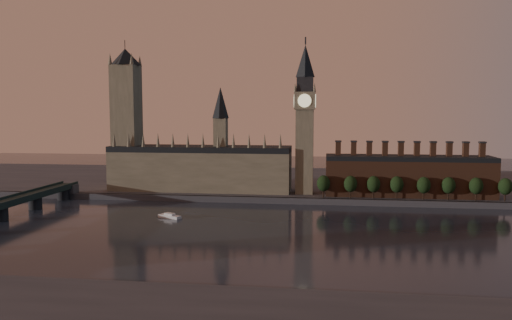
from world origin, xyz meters
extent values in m
plane|color=black|center=(0.00, 0.00, 0.00)|extent=(900.00, 900.00, 0.00)
cube|color=#47474C|center=(0.00, 90.00, 2.00)|extent=(900.00, 4.00, 4.00)
cube|color=#47474C|center=(0.00, 180.00, 2.00)|extent=(900.00, 180.00, 4.00)
cube|color=#80745B|center=(-65.00, 115.00, 18.00)|extent=(130.00, 30.00, 28.00)
cube|color=black|center=(-65.00, 115.00, 34.00)|extent=(130.00, 30.00, 4.00)
cube|color=#80745B|center=(-50.00, 115.00, 44.00)|extent=(9.00, 9.00, 24.00)
cone|color=black|center=(-50.00, 115.00, 67.00)|extent=(12.00, 12.00, 22.00)
cone|color=#80745B|center=(-124.00, 101.00, 41.00)|extent=(2.60, 2.60, 10.00)
cone|color=#80745B|center=(-113.27, 101.00, 41.00)|extent=(2.60, 2.60, 10.00)
cone|color=#80745B|center=(-102.55, 101.00, 41.00)|extent=(2.60, 2.60, 10.00)
cone|color=#80745B|center=(-91.82, 101.00, 41.00)|extent=(2.60, 2.60, 10.00)
cone|color=#80745B|center=(-81.09, 101.00, 41.00)|extent=(2.60, 2.60, 10.00)
cone|color=#80745B|center=(-70.36, 101.00, 41.00)|extent=(2.60, 2.60, 10.00)
cone|color=#80745B|center=(-59.64, 101.00, 41.00)|extent=(2.60, 2.60, 10.00)
cone|color=#80745B|center=(-48.91, 101.00, 41.00)|extent=(2.60, 2.60, 10.00)
cone|color=#80745B|center=(-38.18, 101.00, 41.00)|extent=(2.60, 2.60, 10.00)
cone|color=#80745B|center=(-27.45, 101.00, 41.00)|extent=(2.60, 2.60, 10.00)
cone|color=#80745B|center=(-16.73, 101.00, 41.00)|extent=(2.60, 2.60, 10.00)
cone|color=#80745B|center=(-6.00, 101.00, 41.00)|extent=(2.60, 2.60, 10.00)
cube|color=#80745B|center=(-120.00, 115.00, 49.00)|extent=(18.00, 18.00, 90.00)
cone|color=black|center=(-120.00, 115.00, 100.00)|extent=(24.00, 24.00, 12.00)
cylinder|color=#232326|center=(-120.00, 115.00, 106.00)|extent=(0.50, 0.50, 12.00)
cone|color=#80745B|center=(-128.00, 107.00, 98.00)|extent=(3.00, 3.00, 8.00)
cone|color=#80745B|center=(-112.00, 107.00, 98.00)|extent=(3.00, 3.00, 8.00)
cone|color=#80745B|center=(-128.00, 123.00, 98.00)|extent=(3.00, 3.00, 8.00)
cone|color=#80745B|center=(-112.00, 123.00, 98.00)|extent=(3.00, 3.00, 8.00)
cube|color=#80745B|center=(10.00, 110.00, 33.00)|extent=(12.00, 12.00, 58.00)
cube|color=#80745B|center=(10.00, 110.00, 68.00)|extent=(14.00, 14.00, 12.00)
cube|color=#232326|center=(10.00, 110.00, 79.00)|extent=(11.00, 11.00, 10.00)
cone|color=black|center=(10.00, 110.00, 95.00)|extent=(13.00, 13.00, 22.00)
cylinder|color=#232326|center=(10.00, 110.00, 108.50)|extent=(1.00, 1.00, 5.00)
cylinder|color=beige|center=(10.00, 102.80, 68.00)|extent=(9.00, 0.50, 9.00)
cylinder|color=beige|center=(10.00, 117.20, 68.00)|extent=(9.00, 0.50, 9.00)
cylinder|color=beige|center=(2.80, 110.00, 68.00)|extent=(0.50, 9.00, 9.00)
cylinder|color=beige|center=(17.20, 110.00, 68.00)|extent=(0.50, 9.00, 9.00)
cone|color=#80745B|center=(3.50, 103.50, 77.00)|extent=(2.00, 2.00, 6.00)
cone|color=#80745B|center=(16.50, 103.50, 77.00)|extent=(2.00, 2.00, 6.00)
cone|color=#80745B|center=(3.50, 116.50, 77.00)|extent=(2.00, 2.00, 6.00)
cone|color=#80745B|center=(16.50, 116.50, 77.00)|extent=(2.00, 2.00, 6.00)
cube|color=brown|center=(80.00, 110.00, 16.00)|extent=(110.00, 25.00, 24.00)
cube|color=black|center=(80.00, 110.00, 29.50)|extent=(110.00, 25.00, 3.00)
cube|color=brown|center=(33.00, 110.00, 35.50)|extent=(3.50, 3.50, 9.00)
cube|color=#232326|center=(33.00, 110.00, 40.50)|extent=(4.20, 4.20, 1.00)
cube|color=brown|center=(43.44, 110.00, 35.50)|extent=(3.50, 3.50, 9.00)
cube|color=#232326|center=(43.44, 110.00, 40.50)|extent=(4.20, 4.20, 1.00)
cube|color=brown|center=(53.89, 110.00, 35.50)|extent=(3.50, 3.50, 9.00)
cube|color=#232326|center=(53.89, 110.00, 40.50)|extent=(4.20, 4.20, 1.00)
cube|color=brown|center=(64.33, 110.00, 35.50)|extent=(3.50, 3.50, 9.00)
cube|color=#232326|center=(64.33, 110.00, 40.50)|extent=(4.20, 4.20, 1.00)
cube|color=brown|center=(74.78, 110.00, 35.50)|extent=(3.50, 3.50, 9.00)
cube|color=#232326|center=(74.78, 110.00, 40.50)|extent=(4.20, 4.20, 1.00)
cube|color=brown|center=(85.22, 110.00, 35.50)|extent=(3.50, 3.50, 9.00)
cube|color=#232326|center=(85.22, 110.00, 40.50)|extent=(4.20, 4.20, 1.00)
cube|color=brown|center=(95.67, 110.00, 35.50)|extent=(3.50, 3.50, 9.00)
cube|color=#232326|center=(95.67, 110.00, 40.50)|extent=(4.20, 4.20, 1.00)
cube|color=brown|center=(106.11, 110.00, 35.50)|extent=(3.50, 3.50, 9.00)
cube|color=#232326|center=(106.11, 110.00, 40.50)|extent=(4.20, 4.20, 1.00)
cube|color=brown|center=(116.56, 110.00, 35.50)|extent=(3.50, 3.50, 9.00)
cube|color=#232326|center=(116.56, 110.00, 40.50)|extent=(4.20, 4.20, 1.00)
cube|color=brown|center=(127.00, 110.00, 35.50)|extent=(3.50, 3.50, 9.00)
cube|color=#232326|center=(127.00, 110.00, 40.50)|extent=(4.20, 4.20, 1.00)
cylinder|color=black|center=(23.22, 93.98, 7.00)|extent=(0.80, 0.80, 6.00)
ellipsoid|color=black|center=(23.22, 93.98, 13.50)|extent=(8.60, 8.60, 10.75)
cylinder|color=black|center=(40.83, 93.86, 7.00)|extent=(0.80, 0.80, 6.00)
ellipsoid|color=black|center=(40.83, 93.86, 13.50)|extent=(8.60, 8.60, 10.75)
cylinder|color=black|center=(55.67, 94.76, 7.00)|extent=(0.80, 0.80, 6.00)
ellipsoid|color=black|center=(55.67, 94.76, 13.50)|extent=(8.60, 8.60, 10.75)
cylinder|color=black|center=(70.56, 95.33, 7.00)|extent=(0.80, 0.80, 6.00)
ellipsoid|color=black|center=(70.56, 95.33, 13.50)|extent=(8.60, 8.60, 10.75)
cylinder|color=black|center=(87.31, 94.23, 7.00)|extent=(0.80, 0.80, 6.00)
ellipsoid|color=black|center=(87.31, 94.23, 13.50)|extent=(8.60, 8.60, 10.75)
cylinder|color=black|center=(102.91, 95.34, 7.00)|extent=(0.80, 0.80, 6.00)
ellipsoid|color=black|center=(102.91, 95.34, 13.50)|extent=(8.60, 8.60, 10.75)
cylinder|color=black|center=(119.76, 95.25, 7.00)|extent=(0.80, 0.80, 6.00)
ellipsoid|color=black|center=(119.76, 95.25, 13.50)|extent=(8.60, 8.60, 10.75)
cylinder|color=black|center=(137.38, 94.98, 7.00)|extent=(0.80, 0.80, 6.00)
ellipsoid|color=black|center=(137.38, 94.98, 13.50)|extent=(8.60, 8.60, 10.75)
cube|color=#47474C|center=(-155.00, 90.00, 7.00)|extent=(14.00, 8.00, 6.00)
cylinder|color=#232326|center=(-155.00, 17.00, 3.88)|extent=(8.00, 8.00, 7.75)
cylinder|color=#232326|center=(-155.00, 51.00, 3.88)|extent=(8.00, 8.00, 7.75)
cylinder|color=#232326|center=(-155.00, 85.00, 3.88)|extent=(8.00, 8.00, 7.75)
cube|color=silver|center=(-63.97, 36.58, 0.82)|extent=(14.70, 9.67, 1.63)
cube|color=silver|center=(-63.97, 36.58, 2.25)|extent=(6.84, 5.34, 1.23)
camera|label=1|loc=(21.71, -235.03, 60.16)|focal=35.00mm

